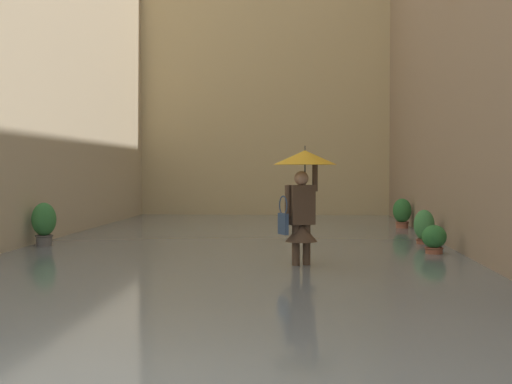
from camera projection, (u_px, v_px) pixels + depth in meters
name	position (u px, v px, depth m)	size (l,w,h in m)	color
ground_plane	(237.00, 256.00, 13.53)	(60.00, 60.00, 0.00)	slate
flood_water	(237.00, 251.00, 13.53)	(8.79, 24.92, 0.19)	slate
building_facade_far	(266.00, 24.00, 23.66)	(11.59, 1.80, 12.98)	tan
person_wading	(303.00, 186.00, 10.89)	(0.98, 0.98, 2.01)	#2D2319
potted_plant_far_right	(44.00, 225.00, 13.64)	(0.46, 0.46, 1.02)	#66605B
potted_plant_mid_left	(424.00, 229.00, 14.04)	(0.41, 0.41, 0.86)	brown
potted_plant_near_left	(434.00, 242.00, 12.40)	(0.43, 0.43, 0.68)	#9E563D
potted_plant_far_left	(402.00, 214.00, 17.79)	(0.46, 0.46, 0.92)	#9E563D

